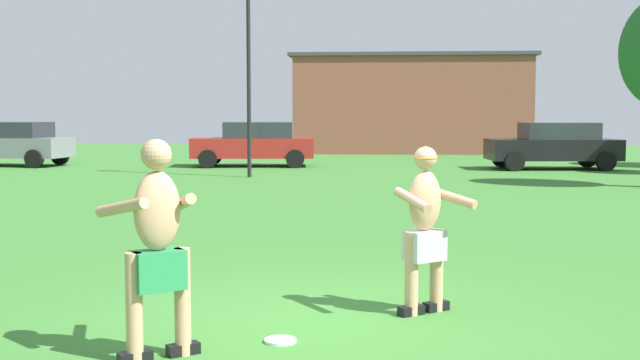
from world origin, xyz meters
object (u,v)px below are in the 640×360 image
object	(u,v)px
car_black_far_end	(554,145)
player_in_green	(157,243)
car_red_mid_lot	(254,143)
lamp_post	(249,55)
player_with_cap	(425,223)
frisbee	(280,341)
car_gray_near_post	(10,143)

from	to	relation	value
car_black_far_end	player_in_green	bearing A→B (deg)	-109.02
car_red_mid_lot	lamp_post	size ratio (longest dim) A/B	0.76
player_with_cap	player_in_green	size ratio (longest dim) A/B	0.94
player_in_green	car_red_mid_lot	world-z (taller)	player_in_green
player_in_green	frisbee	size ratio (longest dim) A/B	6.33
player_in_green	car_red_mid_lot	size ratio (longest dim) A/B	0.39
player_with_cap	lamp_post	size ratio (longest dim) A/B	0.27
frisbee	player_in_green	bearing A→B (deg)	-149.47
player_with_cap	frisbee	xyz separation A→B (m)	(-1.26, -1.08, -0.87)
player_in_green	car_black_far_end	size ratio (longest dim) A/B	0.39
player_with_cap	lamp_post	xyz separation A→B (m)	(-4.42, 15.87, 2.73)
player_with_cap	player_in_green	distance (m)	2.69
player_with_cap	car_red_mid_lot	distance (m)	21.19
car_gray_near_post	car_red_mid_lot	size ratio (longest dim) A/B	1.00
car_red_mid_lot	player_with_cap	bearing A→B (deg)	-76.23
player_with_cap	lamp_post	world-z (taller)	lamp_post
player_in_green	car_red_mid_lot	xyz separation A→B (m)	(-2.90, 22.20, -0.10)
player_with_cap	car_black_far_end	bearing A→B (deg)	75.15
player_in_green	lamp_post	distance (m)	17.83
player_with_cap	car_red_mid_lot	world-z (taller)	player_with_cap
player_with_cap	car_black_far_end	distance (m)	20.70
frisbee	lamp_post	distance (m)	17.62
player_in_green	lamp_post	xyz separation A→B (m)	(-2.27, 17.48, 2.68)
player_with_cap	frisbee	bearing A→B (deg)	-139.21
frisbee	lamp_post	size ratio (longest dim) A/B	0.05
car_red_mid_lot	car_black_far_end	size ratio (longest dim) A/B	1.00
player_in_green	car_gray_near_post	distance (m)	24.69
car_red_mid_lot	lamp_post	bearing A→B (deg)	-82.44
car_gray_near_post	car_red_mid_lot	distance (m)	8.82
player_with_cap	player_in_green	world-z (taller)	player_in_green
player_with_cap	frisbee	distance (m)	1.87
car_red_mid_lot	lamp_post	world-z (taller)	lamp_post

